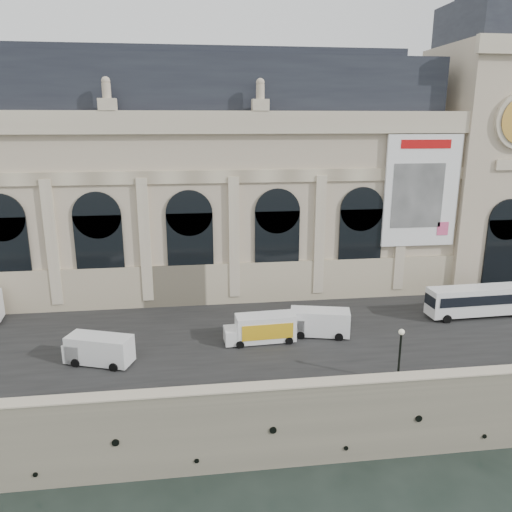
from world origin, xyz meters
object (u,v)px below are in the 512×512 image
Objects in this scene: van_c at (316,322)px; lamp_right at (400,357)px; box_truck at (261,329)px; bus_right at (479,300)px; van_b at (96,349)px.

lamp_right is (4.40, -10.16, 1.00)m from van_c.
van_c is 11.12m from lamp_right.
box_truck is at bearing 137.17° from lamp_right.
lamp_right is at bearing -138.93° from bus_right.
lamp_right reaches higher than van_b.
bus_right reaches higher than box_truck.
bus_right is at bearing 7.80° from box_truck.
van_b is 15.41m from box_truck.
bus_right is at bearing 8.39° from van_b.
van_b is 1.32× the size of lamp_right.
lamp_right is at bearing -66.58° from van_c.
bus_right is 1.81× the size of van_c.
van_b is 26.18m from lamp_right.
bus_right is 1.85× the size of van_b.
bus_right is 19.14m from van_c.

